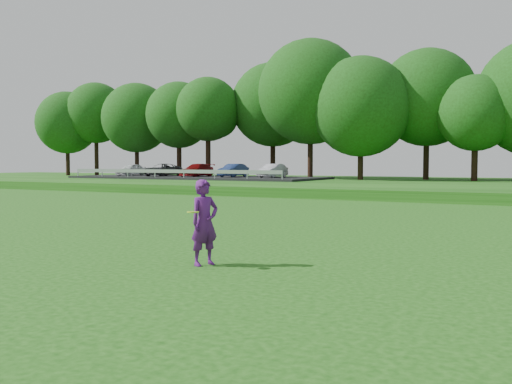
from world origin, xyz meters
The scene contains 6 objects.
ground centered at (0.00, 0.00, 0.00)m, with size 140.00×140.00×0.00m, color #15470D.
berm centered at (0.00, 34.00, 0.30)m, with size 130.00×30.00×0.60m, color #15470D.
walking_path centered at (0.00, 20.00, 0.02)m, with size 130.00×1.60×0.04m, color gray.
treeline centered at (0.00, 38.00, 8.10)m, with size 104.00×7.00×15.00m, color #183C0E, non-canonical shape.
parking_lot centered at (-24.29, 32.81, 1.03)m, with size 24.00×9.00×1.38m.
woman centered at (0.10, -1.37, 0.88)m, with size 0.63×0.88×1.76m.
Camera 1 is at (6.65, -11.04, 2.12)m, focal length 40.00 mm.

